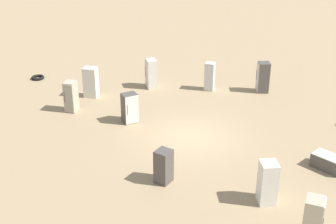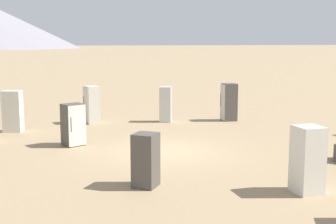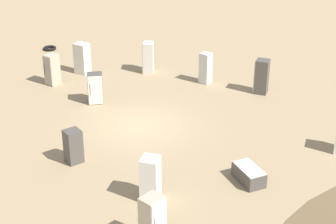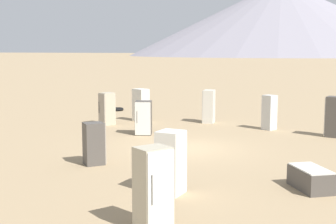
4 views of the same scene
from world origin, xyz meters
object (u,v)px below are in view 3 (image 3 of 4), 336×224
discarded_fridge_5 (262,77)px  discarded_fridge_6 (95,88)px  scrap_tire (50,48)px  discarded_fridge_2 (74,146)px  discarded_fridge_8 (152,221)px  discarded_fridge_7 (82,58)px  discarded_fridge_9 (52,69)px  discarded_fridge_0 (150,179)px  discarded_fridge_10 (206,68)px  discarded_fridge_1 (249,175)px  discarded_fridge_4 (148,58)px

discarded_fridge_5 → discarded_fridge_6: size_ratio=1.16×
discarded_fridge_6 → scrap_tire: size_ratio=1.90×
discarded_fridge_2 → discarded_fridge_8: size_ratio=0.79×
discarded_fridge_7 → discarded_fridge_9: 2.20m
discarded_fridge_0 → discarded_fridge_10: (0.08, 11.84, -0.02)m
discarded_fridge_5 → discarded_fridge_7: size_ratio=1.03×
discarded_fridge_1 → discarded_fridge_7: discarded_fridge_7 is taller
discarded_fridge_1 → scrap_tire: 19.38m
discarded_fridge_7 → discarded_fridge_4: bearing=34.6°
discarded_fridge_4 → discarded_fridge_7: 3.86m
discarded_fridge_1 → discarded_fridge_8: size_ratio=0.86×
discarded_fridge_1 → scrap_tire: bearing=100.7°
discarded_fridge_6 → discarded_fridge_4: bearing=-129.4°
discarded_fridge_4 → discarded_fridge_9: 5.62m
discarded_fridge_0 → discarded_fridge_6: 9.35m
discarded_fridge_1 → discarded_fridge_5: size_ratio=0.86×
discarded_fridge_2 → discarded_fridge_6: discarded_fridge_6 is taller
discarded_fridge_2 → discarded_fridge_6: (-1.18, 5.93, 0.06)m
discarded_fridge_10 → scrap_tire: bearing=-171.3°
discarded_fridge_0 → discarded_fridge_6: discarded_fridge_0 is taller
discarded_fridge_7 → discarded_fridge_5: bearing=16.2°
discarded_fridge_8 → discarded_fridge_10: bearing=-148.2°
discarded_fridge_2 → discarded_fridge_8: (4.65, -4.55, 0.20)m
discarded_fridge_2 → discarded_fridge_5: discarded_fridge_5 is taller
discarded_fridge_6 → discarded_fridge_7: size_ratio=0.88×
discarded_fridge_6 → scrap_tire: (-5.82, 7.17, -0.72)m
scrap_tire → discarded_fridge_10: bearing=-16.2°
discarded_fridge_4 → discarded_fridge_8: 15.86m
discarded_fridge_0 → discarded_fridge_1: bearing=32.6°
discarded_fridge_2 → discarded_fridge_9: bearing=159.4°
discarded_fridge_5 → discarded_fridge_7: 10.48m
discarded_fridge_5 → discarded_fridge_9: bearing=104.3°
discarded_fridge_5 → discarded_fridge_8: (-2.49, -13.75, 0.00)m
discarded_fridge_2 → discarded_fridge_4: 10.73m
discarded_fridge_1 → discarded_fridge_2: discarded_fridge_2 is taller
discarded_fridge_0 → discarded_fridge_10: 11.84m
discarded_fridge_7 → discarded_fridge_9: discarded_fridge_7 is taller
discarded_fridge_0 → discarded_fridge_10: discarded_fridge_0 is taller
discarded_fridge_2 → discarded_fridge_8: 6.50m
discarded_fridge_4 → discarded_fridge_8: bearing=-173.4°
discarded_fridge_0 → scrap_tire: (-10.88, 15.02, -0.81)m
discarded_fridge_6 → discarded_fridge_10: 6.51m
discarded_fridge_6 → discarded_fridge_9: bearing=-51.0°
discarded_fridge_9 → scrap_tire: 6.00m
discarded_fridge_5 → discarded_fridge_4: bearing=84.4°
discarded_fridge_6 → discarded_fridge_7: (-2.16, 3.75, 0.11)m
discarded_fridge_4 → discarded_fridge_8: (4.27, -15.27, 0.04)m
discarded_fridge_1 → discarded_fridge_10: (-3.46, 9.78, 0.56)m
discarded_fridge_9 → discarded_fridge_2: bearing=141.4°
discarded_fridge_7 → discarded_fridge_8: (7.98, -14.22, 0.03)m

